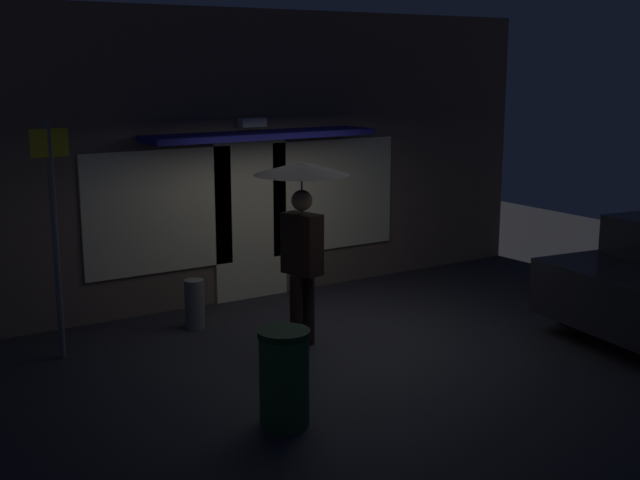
% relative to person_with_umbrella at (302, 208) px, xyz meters
% --- Properties ---
extents(ground_plane, '(18.00, 18.00, 0.00)m').
position_rel_person_with_umbrella_xyz_m(ground_plane, '(0.49, -0.05, -1.63)').
color(ground_plane, '#26262B').
extents(building_facade, '(9.56, 1.00, 3.94)m').
position_rel_person_with_umbrella_xyz_m(building_facade, '(0.49, 2.29, 0.32)').
color(building_facade, brown).
rests_on(building_facade, ground).
extents(person_with_umbrella, '(1.08, 1.08, 2.16)m').
position_rel_person_with_umbrella_xyz_m(person_with_umbrella, '(0.00, 0.00, 0.00)').
color(person_with_umbrella, black).
rests_on(person_with_umbrella, ground).
extents(street_sign_post, '(0.40, 0.07, 2.65)m').
position_rel_person_with_umbrella_xyz_m(street_sign_post, '(-2.46, 1.10, -0.14)').
color(street_sign_post, '#595B60').
rests_on(street_sign_post, ground).
extents(sidewalk_bollard, '(0.24, 0.24, 0.62)m').
position_rel_person_with_umbrella_xyz_m(sidewalk_bollard, '(-0.78, 1.28, -1.32)').
color(sidewalk_bollard, slate).
rests_on(sidewalk_bollard, ground).
extents(trash_bin, '(0.48, 0.48, 0.90)m').
position_rel_person_with_umbrella_xyz_m(trash_bin, '(-1.28, -1.76, -1.18)').
color(trash_bin, '#1E4C23').
rests_on(trash_bin, ground).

